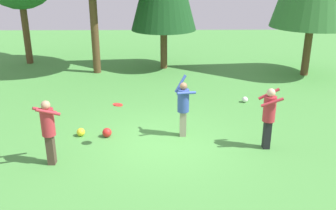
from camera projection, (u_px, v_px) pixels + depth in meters
ground_plane at (165, 142)px, 10.94m from camera, size 40.00×40.00×0.00m
person_thrower at (183, 104)px, 11.01m from camera, size 0.62×0.62×1.85m
person_catcher at (48, 127)px, 9.39m from camera, size 0.74×0.70×1.73m
person_bystander at (269, 113)px, 10.22m from camera, size 0.60×0.50×1.75m
frisbee at (118, 105)px, 10.20m from camera, size 0.38×0.38×0.06m
ball_orange at (48, 114)px, 12.66m from camera, size 0.26×0.26×0.26m
ball_red at (107, 132)px, 11.22m from camera, size 0.28×0.28×0.28m
ball_yellow at (81, 132)px, 11.28m from camera, size 0.25×0.25×0.25m
ball_white at (245, 100)px, 14.04m from camera, size 0.22×0.22×0.22m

